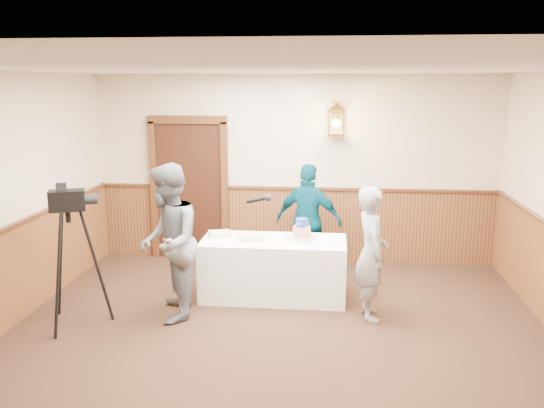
{
  "coord_description": "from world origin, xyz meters",
  "views": [
    {
      "loc": [
        0.55,
        -4.99,
        2.69
      ],
      "look_at": [
        -0.15,
        1.7,
        1.25
      ],
      "focal_mm": 38.0,
      "sensor_mm": 36.0,
      "label": 1
    }
  ],
  "objects": [
    {
      "name": "tiered_cake",
      "position": [
        0.2,
        1.91,
        0.86
      ],
      "size": [
        0.36,
        0.36,
        0.28
      ],
      "rotation": [
        0.0,
        0.0,
        -0.42
      ],
      "color": "beige",
      "rests_on": "display_table"
    },
    {
      "name": "tv_camera_rig",
      "position": [
        -2.29,
        0.83,
        0.69
      ],
      "size": [
        0.6,
        0.56,
        1.54
      ],
      "rotation": [
        0.0,
        0.0,
        0.4
      ],
      "color": "black",
      "rests_on": "ground"
    },
    {
      "name": "room_shell",
      "position": [
        -0.05,
        0.45,
        1.52
      ],
      "size": [
        6.02,
        7.02,
        2.81
      ],
      "color": "beige",
      "rests_on": "ground"
    },
    {
      "name": "interviewer",
      "position": [
        -1.27,
        1.12,
        0.9
      ],
      "size": [
        1.59,
        0.99,
        1.8
      ],
      "rotation": [
        0.0,
        0.0,
        -1.37
      ],
      "color": "slate",
      "rests_on": "ground"
    },
    {
      "name": "assistant_p",
      "position": [
        0.25,
        2.74,
        0.8
      ],
      "size": [
        1.0,
        0.62,
        1.59
      ],
      "primitive_type": "imported",
      "rotation": [
        0.0,
        0.0,
        2.88
      ],
      "color": "#043C4D",
      "rests_on": "ground"
    },
    {
      "name": "baker",
      "position": [
        1.02,
        1.37,
        0.77
      ],
      "size": [
        0.45,
        0.61,
        1.55
      ],
      "primitive_type": "imported",
      "rotation": [
        0.0,
        0.0,
        1.71
      ],
      "color": "gray",
      "rests_on": "ground"
    },
    {
      "name": "ground",
      "position": [
        0.0,
        0.0,
        0.0
      ],
      "size": [
        7.0,
        7.0,
        0.0
      ],
      "primitive_type": "plane",
      "color": "#321D13",
      "rests_on": "ground"
    },
    {
      "name": "display_table",
      "position": [
        -0.15,
        1.9,
        0.38
      ],
      "size": [
        1.8,
        0.8,
        0.75
      ],
      "primitive_type": "cube",
      "color": "white",
      "rests_on": "ground"
    },
    {
      "name": "sheet_cake_green",
      "position": [
        -0.86,
        1.99,
        0.78
      ],
      "size": [
        0.33,
        0.29,
        0.06
      ],
      "primitive_type": "cube",
      "rotation": [
        0.0,
        0.0,
        0.36
      ],
      "color": "#BBE5A2",
      "rests_on": "display_table"
    },
    {
      "name": "sheet_cake_yellow",
      "position": [
        -0.43,
        1.88,
        0.78
      ],
      "size": [
        0.37,
        0.31,
        0.07
      ],
      "primitive_type": "cube",
      "rotation": [
        0.0,
        0.0,
        0.18
      ],
      "color": "#D6C080",
      "rests_on": "display_table"
    }
  ]
}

